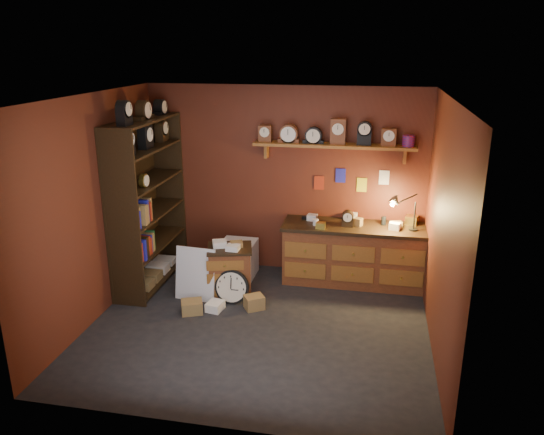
{
  "coord_description": "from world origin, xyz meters",
  "views": [
    {
      "loc": [
        1.24,
        -5.52,
        3.23
      ],
      "look_at": [
        0.1,
        0.35,
        1.27
      ],
      "focal_mm": 35.0,
      "sensor_mm": 36.0,
      "label": 1
    }
  ],
  "objects_px": {
    "low_cabinet": "(230,268)",
    "big_round_clock": "(232,287)",
    "workbench": "(354,251)",
    "shelving_unit": "(145,196)"
  },
  "relations": [
    {
      "from": "workbench",
      "to": "big_round_clock",
      "type": "xyz_separation_m",
      "value": [
        -1.53,
        -0.94,
        -0.25
      ]
    },
    {
      "from": "shelving_unit",
      "to": "low_cabinet",
      "type": "distance_m",
      "value": 1.53
    },
    {
      "from": "low_cabinet",
      "to": "big_round_clock",
      "type": "height_order",
      "value": "low_cabinet"
    },
    {
      "from": "low_cabinet",
      "to": "big_round_clock",
      "type": "relative_size",
      "value": 1.68
    },
    {
      "from": "shelving_unit",
      "to": "big_round_clock",
      "type": "distance_m",
      "value": 1.73
    },
    {
      "from": "shelving_unit",
      "to": "big_round_clock",
      "type": "bearing_deg",
      "value": -18.49
    },
    {
      "from": "big_round_clock",
      "to": "shelving_unit",
      "type": "bearing_deg",
      "value": 161.51
    },
    {
      "from": "workbench",
      "to": "shelving_unit",
      "type": "bearing_deg",
      "value": -170.13
    },
    {
      "from": "shelving_unit",
      "to": "workbench",
      "type": "xyz_separation_m",
      "value": [
        2.84,
        0.49,
        -0.78
      ]
    },
    {
      "from": "low_cabinet",
      "to": "big_round_clock",
      "type": "xyz_separation_m",
      "value": [
        0.09,
        -0.25,
        -0.15
      ]
    }
  ]
}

